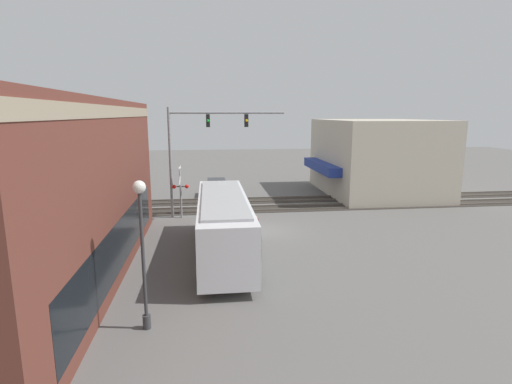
# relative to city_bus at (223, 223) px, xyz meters

# --- Properties ---
(ground_plane) EXTENTS (120.00, 120.00, 0.00)m
(ground_plane) POSITION_rel_city_bus_xyz_m (4.16, -2.80, -1.78)
(ground_plane) COLOR #605E5B
(shop_building) EXTENTS (12.34, 10.59, 6.88)m
(shop_building) POSITION_rel_city_bus_xyz_m (15.49, -14.97, 1.65)
(shop_building) COLOR beige
(shop_building) RESTS_ON ground
(city_bus) EXTENTS (11.14, 2.59, 3.22)m
(city_bus) POSITION_rel_city_bus_xyz_m (0.00, 0.00, 0.00)
(city_bus) COLOR silver
(city_bus) RESTS_ON ground
(traffic_signal_gantry) EXTENTS (0.42, 8.27, 7.89)m
(traffic_signal_gantry) POSITION_rel_city_bus_xyz_m (8.49, 1.18, 3.96)
(traffic_signal_gantry) COLOR gray
(traffic_signal_gantry) RESTS_ON ground
(crossing_signal) EXTENTS (1.41, 1.18, 3.81)m
(crossing_signal) POSITION_rel_city_bus_xyz_m (8.24, 2.73, 0.52)
(crossing_signal) COLOR gray
(crossing_signal) RESTS_ON ground
(streetlamp) EXTENTS (0.44, 0.44, 5.28)m
(streetlamp) POSITION_rel_city_bus_xyz_m (-7.11, 2.99, 1.36)
(streetlamp) COLOR #38383A
(streetlamp) RESTS_ON ground
(rail_track_near) EXTENTS (2.60, 60.00, 0.15)m
(rail_track_near) POSITION_rel_city_bus_xyz_m (10.16, -2.80, -1.75)
(rail_track_near) COLOR #332D28
(rail_track_near) RESTS_ON ground
(rail_track_far) EXTENTS (2.60, 60.00, 0.15)m
(rail_track_far) POSITION_rel_city_bus_xyz_m (13.36, -2.80, -1.75)
(rail_track_far) COLOR #332D28
(rail_track_far) RESTS_ON ground
(parked_car_black) EXTENTS (4.82, 1.82, 1.51)m
(parked_car_black) POSITION_rel_city_bus_xyz_m (15.95, -0.00, -1.07)
(parked_car_black) COLOR black
(parked_car_black) RESTS_ON ground
(pedestrian_near_bus) EXTENTS (0.34, 0.34, 1.69)m
(pedestrian_near_bus) POSITION_rel_city_bus_xyz_m (1.67, -1.91, -0.92)
(pedestrian_near_bus) COLOR #473828
(pedestrian_near_bus) RESTS_ON ground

